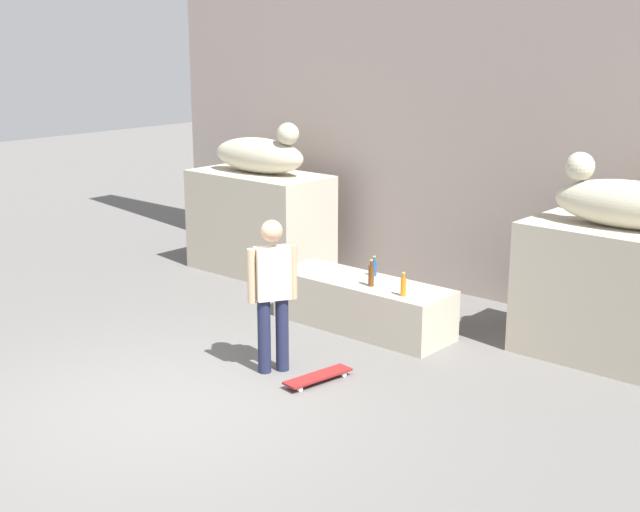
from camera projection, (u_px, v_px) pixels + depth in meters
ground_plane at (163, 408)px, 8.54m from camera, size 40.00×40.00×0.00m
facade_wall at (475, 45)px, 11.67m from camera, size 10.89×0.60×6.74m
pedestal_left at (260, 223)px, 13.14m from camera, size 2.12×1.11×1.51m
pedestal_right at (620, 295)px, 9.60m from camera, size 2.12×1.11×1.51m
statue_reclining_left at (261, 154)px, 12.85m from camera, size 1.64×0.69×0.78m
statue_reclining_right at (625, 202)px, 9.35m from camera, size 1.64×0.70×0.78m
ledge_block at (363, 304)px, 10.74m from camera, size 2.30×0.78×0.61m
skater at (273, 289)px, 9.23m from camera, size 0.35×0.48×1.67m
skateboard at (318, 376)px, 9.15m from camera, size 0.32×0.82×0.08m
bottle_brown at (371, 275)px, 10.38m from camera, size 0.07×0.07×0.32m
bottle_blue at (374, 268)px, 10.82m from camera, size 0.06×0.06×0.25m
bottle_orange at (403, 286)px, 10.01m from camera, size 0.06×0.06×0.28m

